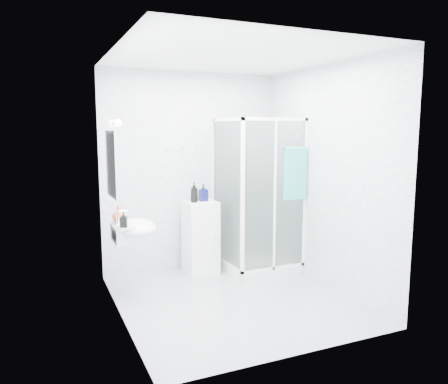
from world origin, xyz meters
name	(u,v)px	position (x,y,z in m)	size (l,w,h in m)	color
room	(233,183)	(0.00, 0.00, 1.30)	(2.40, 2.60, 2.60)	white
shower_enclosure	(255,238)	(0.67, 0.77, 0.45)	(0.90, 0.95, 2.00)	white
wall_basin	(132,229)	(-0.99, 0.45, 0.80)	(0.46, 0.56, 0.35)	white
mirror	(111,164)	(-1.19, 0.45, 1.50)	(0.02, 0.60, 0.70)	white
vanity_lights	(115,123)	(-1.14, 0.45, 1.92)	(0.10, 0.40, 0.08)	silver
wall_hooks	(175,148)	(-0.25, 1.26, 1.62)	(0.23, 0.06, 0.03)	silver
storage_cabinet	(201,237)	(0.00, 1.00, 0.47)	(0.40, 0.42, 0.95)	white
hand_towel	(295,172)	(1.01, 0.36, 1.34)	(0.30, 0.04, 0.65)	teal
shampoo_bottle_a	(194,192)	(-0.09, 0.97, 1.07)	(0.10, 0.10, 0.25)	black
shampoo_bottle_b	(203,192)	(0.05, 1.01, 1.06)	(0.10, 0.10, 0.22)	#0A0C41
soap_dispenser_orange	(118,214)	(-1.11, 0.55, 0.95)	(0.14, 0.14, 0.18)	#EE561C
soap_dispenser_black	(124,220)	(-1.11, 0.26, 0.94)	(0.07, 0.07, 0.16)	black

